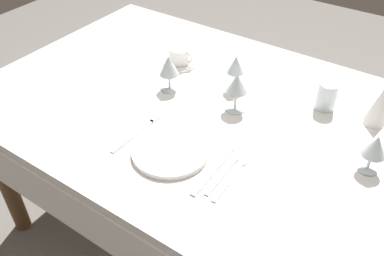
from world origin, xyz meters
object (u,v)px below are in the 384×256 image
coffee_cup_left (180,55)px  wine_glass_right (236,67)px  spoon_dessert (234,173)px  drink_tumbler (327,96)px  dinner_plate (170,151)px  wine_glass_left (237,85)px  fork_outer (138,132)px  napkin_folded (379,106)px  wine_glass_far (375,146)px  spoon_soup (228,168)px  wine_glass_centre (169,67)px  dinner_knife (213,171)px

coffee_cup_left → wine_glass_right: wine_glass_right is taller
spoon_dessert → drink_tumbler: bearing=77.8°
dinner_plate → wine_glass_left: 0.33m
dinner_plate → wine_glass_right: size_ratio=1.71×
dinner_plate → fork_outer: bearing=171.6°
coffee_cup_left → napkin_folded: bearing=4.2°
napkin_folded → wine_glass_far: bearing=-78.5°
wine_glass_far → napkin_folded: bearing=101.5°
fork_outer → spoon_soup: 0.33m
coffee_cup_left → dinner_plate: bearing=-57.5°
wine_glass_left → wine_glass_right: 0.13m
fork_outer → wine_glass_right: 0.43m
drink_tumbler → napkin_folded: 0.17m
coffee_cup_left → drink_tumbler: size_ratio=1.06×
wine_glass_centre → drink_tumbler: bearing=22.2°
dinner_plate → wine_glass_right: (-0.01, 0.42, 0.09)m
dinner_knife → wine_glass_far: wine_glass_far is taller
fork_outer → wine_glass_left: wine_glass_left is taller
dinner_plate → coffee_cup_left: coffee_cup_left is taller
dinner_knife → drink_tumbler: bearing=72.4°
wine_glass_right → drink_tumbler: (0.33, 0.08, -0.05)m
wine_glass_right → spoon_dessert: bearing=-60.1°
wine_glass_right → wine_glass_far: bearing=-15.3°
wine_glass_centre → dinner_knife: bearing=-37.2°
fork_outer → spoon_soup: spoon_soup is taller
wine_glass_left → wine_glass_far: 0.48m
wine_glass_centre → wine_glass_left: 0.27m
dinner_plate → spoon_soup: 0.19m
wine_glass_far → drink_tumbler: size_ratio=1.27×
spoon_soup → coffee_cup_left: bearing=138.8°
dinner_plate → coffee_cup_left: 0.54m
dinner_plate → wine_glass_centre: (-0.22, 0.29, 0.09)m
wine_glass_far → drink_tumbler: 0.32m
wine_glass_far → napkin_folded: napkin_folded is taller
dinner_plate → wine_glass_far: (0.53, 0.28, 0.08)m
dinner_knife → coffee_cup_left: (-0.44, 0.45, 0.04)m
fork_outer → drink_tumbler: size_ratio=2.27×
fork_outer → wine_glass_left: 0.37m
dinner_knife → coffee_cup_left: bearing=134.6°
wine_glass_left → dinner_plate: bearing=-99.6°
wine_glass_left → wine_glass_right: size_ratio=1.03×
wine_glass_far → napkin_folded: size_ratio=0.90×
wine_glass_right → drink_tumbler: bearing=13.3°
fork_outer → napkin_folded: (0.63, 0.49, 0.07)m
spoon_dessert → wine_glass_centre: bearing=149.4°
wine_glass_far → wine_glass_centre: bearing=179.2°
dinner_knife → napkin_folded: napkin_folded is taller
spoon_soup → spoon_dessert: 0.03m
coffee_cup_left → wine_glass_far: wine_glass_far is taller
spoon_dessert → wine_glass_centre: 0.50m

